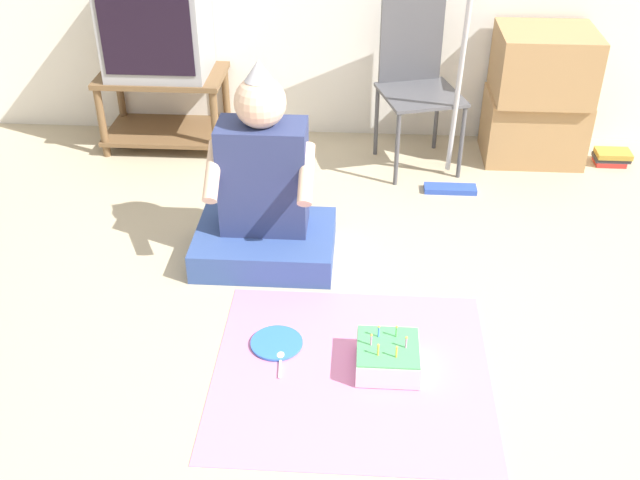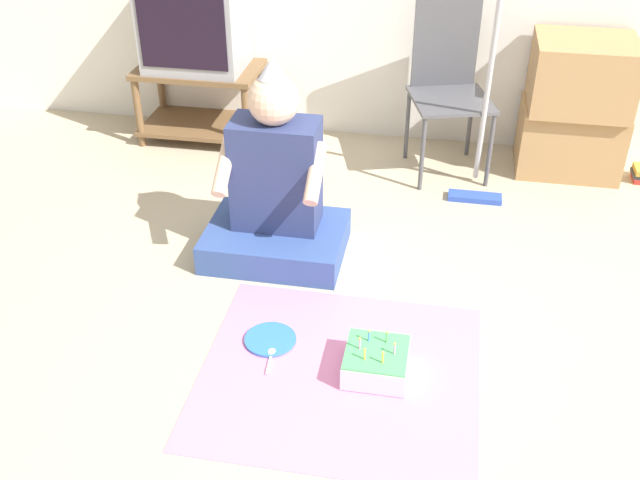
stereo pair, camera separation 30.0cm
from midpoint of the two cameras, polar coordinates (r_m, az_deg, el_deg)
name	(u,v)px [view 2 (the right image)]	position (r m, az deg, el deg)	size (l,w,h in m)	color
ground_plane	(396,400)	(2.83, 8.88, -12.09)	(16.00, 16.00, 0.00)	tan
tv_stand	(201,96)	(4.60, -7.19, 10.80)	(0.72, 0.44, 0.45)	brown
tv	(194,23)	(4.46, -7.59, 16.03)	(0.56, 0.43, 0.52)	#99999E
folding_chair	(448,79)	(4.22, 11.80, 11.88)	(0.51, 0.52, 0.92)	#4C4C51
cardboard_box_stack	(576,106)	(4.40, 20.82, 9.49)	(0.55, 0.46, 0.75)	#A87F51
dust_mop	(482,140)	(3.99, 14.35, 7.37)	(0.28, 0.27, 1.15)	#2D4CB2
person_seated	(276,194)	(3.40, -0.89, 3.45)	(0.64, 0.48, 0.94)	#334C8C
party_cloth	(339,373)	(2.90, 4.50, -10.21)	(1.05, 0.98, 0.01)	pink
birthday_cake	(376,362)	(2.88, 7.32, -9.30)	(0.24, 0.24, 0.16)	silver
paper_plate	(270,339)	(3.03, -0.96, -7.67)	(0.21, 0.21, 0.01)	blue
plastic_spoon_near	(271,355)	(2.96, -0.82, -8.85)	(0.04, 0.15, 0.01)	white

